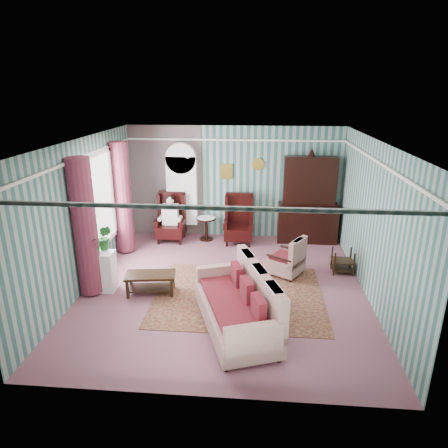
# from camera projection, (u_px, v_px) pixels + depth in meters

# --- Properties ---
(floor) EXTENTS (6.00, 6.00, 0.00)m
(floor) POSITION_uv_depth(u_px,v_px,m) (225.00, 287.00, 8.00)
(floor) COLOR #8E5261
(floor) RESTS_ON ground
(room_shell) EXTENTS (5.53, 6.02, 2.91)m
(room_shell) POSITION_uv_depth(u_px,v_px,m) (193.00, 187.00, 7.57)
(room_shell) COLOR #386763
(room_shell) RESTS_ON ground
(bookcase) EXTENTS (0.80, 0.28, 2.24)m
(bookcase) POSITION_uv_depth(u_px,v_px,m) (182.00, 195.00, 10.42)
(bookcase) COLOR silver
(bookcase) RESTS_ON floor
(dresser_hutch) EXTENTS (1.50, 0.56, 2.36)m
(dresser_hutch) POSITION_uv_depth(u_px,v_px,m) (309.00, 197.00, 10.03)
(dresser_hutch) COLOR black
(dresser_hutch) RESTS_ON floor
(wingback_left) EXTENTS (0.76, 0.80, 1.25)m
(wingback_left) POSITION_uv_depth(u_px,v_px,m) (171.00, 218.00, 10.24)
(wingback_left) COLOR black
(wingback_left) RESTS_ON floor
(wingback_right) EXTENTS (0.76, 0.80, 1.25)m
(wingback_right) POSITION_uv_depth(u_px,v_px,m) (239.00, 220.00, 10.10)
(wingback_right) COLOR black
(wingback_right) RESTS_ON floor
(seated_woman) EXTENTS (0.44, 0.40, 1.18)m
(seated_woman) POSITION_uv_depth(u_px,v_px,m) (171.00, 219.00, 10.25)
(seated_woman) COLOR silver
(seated_woman) RESTS_ON floor
(round_side_table) EXTENTS (0.50, 0.50, 0.60)m
(round_side_table) POSITION_uv_depth(u_px,v_px,m) (206.00, 229.00, 10.41)
(round_side_table) COLOR black
(round_side_table) RESTS_ON floor
(nest_table) EXTENTS (0.45, 0.38, 0.54)m
(nest_table) POSITION_uv_depth(u_px,v_px,m) (343.00, 261.00, 8.56)
(nest_table) COLOR black
(nest_table) RESTS_ON floor
(plant_stand) EXTENTS (0.55, 0.35, 0.80)m
(plant_stand) POSITION_uv_depth(u_px,v_px,m) (101.00, 271.00, 7.78)
(plant_stand) COLOR silver
(plant_stand) RESTS_ON floor
(rug) EXTENTS (3.20, 2.60, 0.01)m
(rug) POSITION_uv_depth(u_px,v_px,m) (239.00, 295.00, 7.69)
(rug) COLOR #531E1B
(rug) RESTS_ON floor
(sofa) EXTENTS (1.69, 2.38, 1.08)m
(sofa) POSITION_uv_depth(u_px,v_px,m) (235.00, 301.00, 6.43)
(sofa) COLOR beige
(sofa) RESTS_ON floor
(floral_armchair) EXTENTS (1.03, 1.01, 1.02)m
(floral_armchair) POSITION_uv_depth(u_px,v_px,m) (286.00, 252.00, 8.39)
(floral_armchair) COLOR beige
(floral_armchair) RESTS_ON floor
(coffee_table) EXTENTS (1.00, 0.59, 0.41)m
(coffee_table) POSITION_uv_depth(u_px,v_px,m) (151.00, 284.00, 7.71)
(coffee_table) COLOR black
(coffee_table) RESTS_ON floor
(potted_plant_a) EXTENTS (0.41, 0.38, 0.39)m
(potted_plant_a) POSITION_uv_depth(u_px,v_px,m) (94.00, 246.00, 7.46)
(potted_plant_a) COLOR #1B4A17
(potted_plant_a) RESTS_ON plant_stand
(potted_plant_b) EXTENTS (0.29, 0.23, 0.50)m
(potted_plant_b) POSITION_uv_depth(u_px,v_px,m) (105.00, 237.00, 7.70)
(potted_plant_b) COLOR #28531A
(potted_plant_b) RESTS_ON plant_stand
(potted_plant_c) EXTENTS (0.27, 0.27, 0.41)m
(potted_plant_c) POSITION_uv_depth(u_px,v_px,m) (94.00, 242.00, 7.62)
(potted_plant_c) COLOR #1C4A17
(potted_plant_c) RESTS_ON plant_stand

